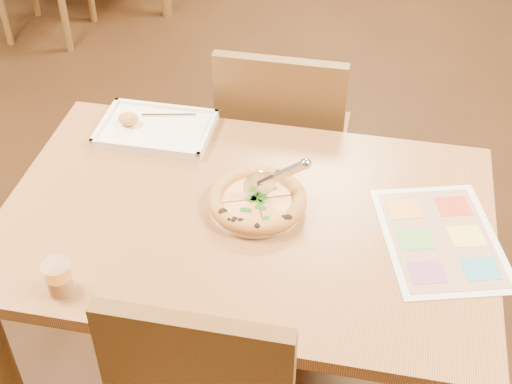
% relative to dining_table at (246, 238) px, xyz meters
% --- Properties ---
extents(dining_table, '(1.30, 0.85, 0.72)m').
position_rel_dining_table_xyz_m(dining_table, '(0.00, 0.00, 0.00)').
color(dining_table, '#A46D41').
rests_on(dining_table, ground).
extents(chair_far, '(0.42, 0.42, 0.47)m').
position_rel_dining_table_xyz_m(chair_far, '(-0.00, 0.60, -0.07)').
color(chair_far, brown).
rests_on(chair_far, ground).
extents(plate, '(0.31, 0.31, 0.01)m').
position_rel_dining_table_xyz_m(plate, '(0.02, 0.04, 0.09)').
color(plate, white).
rests_on(plate, dining_table).
extents(pizza, '(0.26, 0.26, 0.04)m').
position_rel_dining_table_xyz_m(pizza, '(0.02, 0.04, 0.11)').
color(pizza, '#C47D42').
rests_on(pizza, plate).
extents(pizza_cutter, '(0.16, 0.08, 0.10)m').
position_rel_dining_table_xyz_m(pizza_cutter, '(0.06, 0.06, 0.17)').
color(pizza_cutter, silver).
rests_on(pizza_cutter, pizza).
extents(appetizer_tray, '(0.34, 0.23, 0.06)m').
position_rel_dining_table_xyz_m(appetizer_tray, '(-0.35, 0.31, 0.10)').
color(appetizer_tray, white).
rests_on(appetizer_tray, dining_table).
extents(glass_tumbler, '(0.07, 0.07, 0.09)m').
position_rel_dining_table_xyz_m(glass_tumbler, '(-0.37, -0.34, 0.12)').
color(glass_tumbler, '#853B0A').
rests_on(glass_tumbler, dining_table).
extents(menu, '(0.39, 0.46, 0.00)m').
position_rel_dining_table_xyz_m(menu, '(0.51, 0.01, 0.09)').
color(menu, silver).
rests_on(menu, dining_table).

